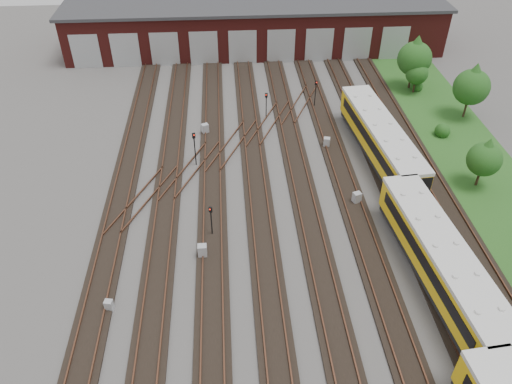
{
  "coord_description": "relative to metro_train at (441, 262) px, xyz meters",
  "views": [
    {
      "loc": [
        -4.53,
        -28.27,
        27.36
      ],
      "look_at": [
        -2.33,
        3.87,
        2.0
      ],
      "focal_mm": 35.0,
      "sensor_mm": 36.0,
      "label": 1
    }
  ],
  "objects": [
    {
      "name": "relay_cabinet_4",
      "position": [
        -3.64,
        9.19,
        -1.49
      ],
      "size": [
        0.8,
        0.73,
        1.08
      ],
      "primitive_type": "cube",
      "rotation": [
        0.0,
        0.0,
        0.35
      ],
      "color": "#9E9FA3",
      "rests_on": "ground"
    },
    {
      "name": "tree_2",
      "position": [
        11.44,
        23.06,
        1.99
      ],
      "size": [
        3.78,
        3.78,
        6.27
      ],
      "color": "#312216",
      "rests_on": "ground"
    },
    {
      "name": "grass_verge",
      "position": [
        9.0,
        14.9,
        -2.01
      ],
      "size": [
        8.0,
        55.0,
        0.05
      ],
      "primitive_type": "cube",
      "color": "#204F1A",
      "rests_on": "ground"
    },
    {
      "name": "ground",
      "position": [
        -10.0,
        4.9,
        -2.04
      ],
      "size": [
        120.0,
        120.0,
        0.0
      ],
      "primitive_type": "plane",
      "color": "#42403D",
      "rests_on": "ground"
    },
    {
      "name": "relay_cabinet_0",
      "position": [
        -22.98,
        -0.98,
        -1.59
      ],
      "size": [
        0.61,
        0.54,
        0.89
      ],
      "primitive_type": "cube",
      "rotation": [
        0.0,
        0.0,
        -0.2
      ],
      "color": "#9E9FA3",
      "rests_on": "ground"
    },
    {
      "name": "tree_1",
      "position": [
        7.79,
        29.14,
        0.71
      ],
      "size": [
        2.58,
        2.58,
        4.27
      ],
      "color": "#312216",
      "rests_on": "ground"
    },
    {
      "name": "bush_1",
      "position": [
        7.68,
        19.46,
        -1.25
      ],
      "size": [
        1.58,
        1.58,
        1.58
      ],
      "primitive_type": "sphere",
      "color": "#164814",
      "rests_on": "ground"
    },
    {
      "name": "signal_mast_2",
      "position": [
        -4.48,
        26.47,
        -0.01
      ],
      "size": [
        0.27,
        0.25,
        3.17
      ],
      "rotation": [
        0.0,
        0.0,
        0.19
      ],
      "color": "black",
      "rests_on": "ground"
    },
    {
      "name": "signal_mast_0",
      "position": [
        -16.02,
        5.98,
        -0.17
      ],
      "size": [
        0.28,
        0.27,
        2.9
      ],
      "rotation": [
        0.0,
        0.0,
        -0.39
      ],
      "color": "black",
      "rests_on": "ground"
    },
    {
      "name": "relay_cabinet_2",
      "position": [
        -16.74,
        3.64,
        -1.46
      ],
      "size": [
        0.69,
        0.58,
        1.14
      ],
      "primitive_type": "cube",
      "rotation": [
        0.0,
        0.0,
        0.01
      ],
      "color": "#9E9FA3",
      "rests_on": "ground"
    },
    {
      "name": "maintenance_shed",
      "position": [
        -10.01,
        44.87,
        1.17
      ],
      "size": [
        51.0,
        12.5,
        6.35
      ],
      "color": "#561815",
      "rests_on": "ground"
    },
    {
      "name": "signal_mast_1",
      "position": [
        -17.55,
        15.89,
        0.2
      ],
      "size": [
        0.31,
        0.29,
        3.51
      ],
      "rotation": [
        0.0,
        0.0,
        0.38
      ],
      "color": "black",
      "rests_on": "ground"
    },
    {
      "name": "signal_mast_3",
      "position": [
        -10.18,
        24.13,
        -0.07
      ],
      "size": [
        0.29,
        0.28,
        3.07
      ],
      "rotation": [
        0.0,
        0.0,
        -0.42
      ],
      "color": "black",
      "rests_on": "ground"
    },
    {
      "name": "tree_3",
      "position": [
        7.72,
        10.94,
        1.15
      ],
      "size": [
        2.99,
        2.99,
        4.96
      ],
      "color": "#312216",
      "rests_on": "ground"
    },
    {
      "name": "track_network",
      "position": [
        -10.17,
        5.48,
        -1.93
      ],
      "size": [
        30.4,
        70.0,
        0.33
      ],
      "color": "black",
      "rests_on": "ground"
    },
    {
      "name": "metro_train",
      "position": [
        0.0,
        0.0,
        0.0
      ],
      "size": [
        4.38,
        48.31,
        3.33
      ],
      "rotation": [
        0.0,
        0.0,
        0.09
      ],
      "color": "black",
      "rests_on": "ground"
    },
    {
      "name": "tree_0",
      "position": [
        7.65,
        30.36,
        2.16
      ],
      "size": [
        3.94,
        3.94,
        6.52
      ],
      "color": "#312216",
      "rests_on": "ground"
    },
    {
      "name": "relay_cabinet_3",
      "position": [
        -4.62,
        18.13,
        -1.52
      ],
      "size": [
        0.73,
        0.65,
        1.04
      ],
      "primitive_type": "cube",
      "rotation": [
        0.0,
        0.0,
        -0.24
      ],
      "color": "#9E9FA3",
      "rests_on": "ground"
    },
    {
      "name": "bush_2",
      "position": [
        8.38,
        29.74,
        -1.34
      ],
      "size": [
        1.4,
        1.4,
        1.4
      ],
      "primitive_type": "sphere",
      "color": "#164814",
      "rests_on": "ground"
    },
    {
      "name": "relay_cabinet_1",
      "position": [
        -16.74,
        21.51,
        -1.48
      ],
      "size": [
        0.83,
        0.78,
        1.1
      ],
      "primitive_type": "cube",
      "rotation": [
        0.0,
        0.0,
        0.42
      ],
      "color": "#9E9FA3",
      "rests_on": "ground"
    }
  ]
}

